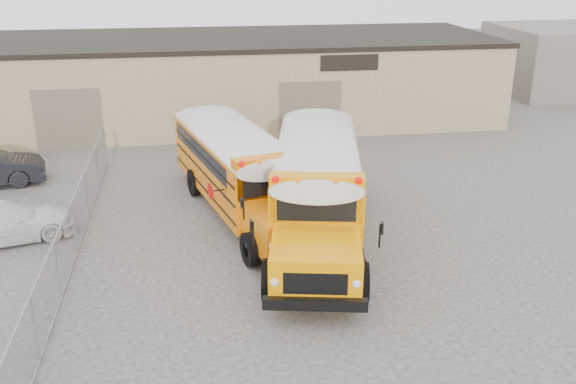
{
  "coord_description": "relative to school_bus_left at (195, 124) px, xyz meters",
  "views": [
    {
      "loc": [
        -2.08,
        -16.75,
        9.35
      ],
      "look_at": [
        1.03,
        3.29,
        1.6
      ],
      "focal_mm": 40.0,
      "sensor_mm": 36.0,
      "label": 1
    }
  ],
  "objects": [
    {
      "name": "ground",
      "position": [
        1.92,
        -12.09,
        -1.81
      ],
      "size": [
        120.0,
        120.0,
        0.0
      ],
      "primitive_type": "plane",
      "color": "#3E3C39",
      "rests_on": "ground"
    },
    {
      "name": "warehouse",
      "position": [
        1.92,
        7.9,
        0.57
      ],
      "size": [
        30.2,
        10.2,
        4.67
      ],
      "color": "tan",
      "rests_on": "ground"
    },
    {
      "name": "chainlink_fence",
      "position": [
        -4.08,
        -9.09,
        -0.9
      ],
      "size": [
        0.07,
        18.07,
        1.81
      ],
      "color": "#919499",
      "rests_on": "ground"
    },
    {
      "name": "distant_building_right",
      "position": [
        25.92,
        11.91,
        0.39
      ],
      "size": [
        10.0,
        8.0,
        4.4
      ],
      "primitive_type": "cube",
      "color": "slate",
      "rests_on": "ground"
    },
    {
      "name": "school_bus_left",
      "position": [
        0.0,
        0.0,
        0.0
      ],
      "size": [
        5.09,
        10.98,
        3.12
      ],
      "color": "orange",
      "rests_on": "ground"
    },
    {
      "name": "school_bus_right",
      "position": [
        5.34,
        -1.92,
        0.11
      ],
      "size": [
        4.93,
        11.64,
        3.31
      ],
      "color": "#FF9500",
      "rests_on": "ground"
    },
    {
      "name": "tarp_bundle",
      "position": [
        4.15,
        -12.41,
        -1.09
      ],
      "size": [
        1.03,
        1.03,
        1.4
      ],
      "color": "black",
      "rests_on": "ground"
    },
    {
      "name": "car_white",
      "position": [
        -6.69,
        -7.78,
        -1.12
      ],
      "size": [
        5.07,
        3.24,
        1.37
      ],
      "primitive_type": "imported",
      "rotation": [
        0.0,
        0.0,
        1.88
      ],
      "color": "white",
      "rests_on": "ground"
    }
  ]
}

